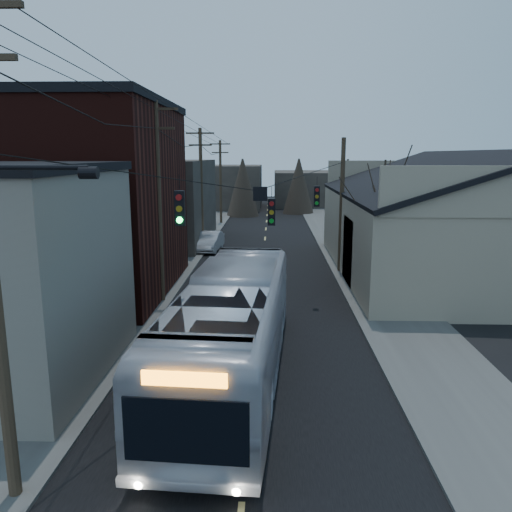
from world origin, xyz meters
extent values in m
cube|color=black|center=(0.00, 30.00, 0.01)|extent=(9.00, 110.00, 0.02)
cube|color=#474744|center=(-6.50, 30.00, 0.06)|extent=(4.00, 110.00, 0.12)
cube|color=#474744|center=(6.50, 30.00, 0.06)|extent=(4.00, 110.00, 0.12)
cube|color=black|center=(-10.00, 20.00, 5.00)|extent=(10.00, 12.00, 10.00)
cube|color=#312C27|center=(-9.50, 36.00, 3.50)|extent=(9.00, 14.00, 7.00)
cube|color=gray|center=(13.00, 25.00, 2.50)|extent=(16.00, 20.00, 5.00)
cube|color=black|center=(9.00, 25.00, 6.30)|extent=(8.16, 20.60, 2.86)
cube|color=#312C27|center=(-6.00, 65.00, 3.00)|extent=(10.00, 12.00, 6.00)
cube|color=#312C27|center=(7.00, 70.00, 2.50)|extent=(12.00, 14.00, 5.00)
cone|color=black|center=(6.50, 20.00, 3.60)|extent=(0.40, 0.40, 7.20)
cylinder|color=#382B1E|center=(-5.00, 18.00, 5.00)|extent=(0.28, 0.28, 10.00)
cube|color=#382B1E|center=(-5.00, 18.00, 9.60)|extent=(2.20, 0.12, 0.12)
cylinder|color=#382B1E|center=(-5.00, 33.00, 4.75)|extent=(0.28, 0.28, 9.50)
cube|color=#382B1E|center=(-5.00, 33.00, 9.10)|extent=(2.20, 0.12, 0.12)
cylinder|color=#382B1E|center=(-5.00, 48.00, 4.50)|extent=(0.28, 0.28, 9.00)
cube|color=#382B1E|center=(-5.00, 48.00, 8.60)|extent=(2.20, 0.12, 0.12)
cylinder|color=#382B1E|center=(5.00, 25.00, 4.25)|extent=(0.28, 0.28, 8.50)
cube|color=black|center=(-2.00, 7.50, 5.95)|extent=(0.28, 0.20, 1.00)
cube|color=black|center=(0.60, 12.00, 5.35)|extent=(0.28, 0.20, 1.00)
cube|color=black|center=(2.80, 18.00, 5.45)|extent=(0.28, 0.20, 1.00)
imported|color=silver|center=(-0.68, 9.11, 1.82)|extent=(3.95, 13.22, 3.63)
imported|color=#ACAEB4|center=(-4.30, 32.04, 0.75)|extent=(1.99, 4.68, 1.50)
camera|label=1|loc=(0.62, -6.56, 7.43)|focal=35.00mm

